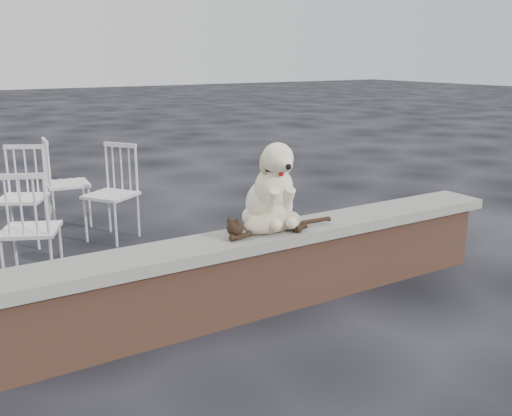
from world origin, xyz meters
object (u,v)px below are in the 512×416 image
dog (269,183)px  chair_d (111,193)px  chair_e (68,182)px  chair_c (30,228)px  chair_b (21,197)px  cat (271,221)px

dog → chair_d: bearing=112.3°
chair_e → chair_c: (-0.68, -1.54, 0.00)m
chair_b → chair_e: size_ratio=1.00×
chair_c → chair_b: bearing=-73.0°
dog → cat: dog is taller
dog → chair_c: (-1.42, 1.26, -0.43)m
dog → cat: bearing=-109.7°
dog → chair_b: bearing=126.7°
chair_e → chair_d: bearing=-156.5°
chair_c → chair_d: (0.91, 0.80, 0.00)m
chair_c → cat: bearing=157.6°
dog → cat: size_ratio=0.64×
chair_b → chair_e: (0.54, 0.42, 0.00)m
chair_b → chair_e: bearing=67.2°
chair_b → chair_d: size_ratio=1.00×
cat → chair_c: chair_c is taller
cat → chair_c: size_ratio=1.05×
chair_c → chair_d: size_ratio=1.00×
chair_b → chair_d: 0.83m
chair_c → chair_e: bearing=-89.8°
chair_c → chair_d: 1.21m
dog → chair_e: bearing=113.2°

